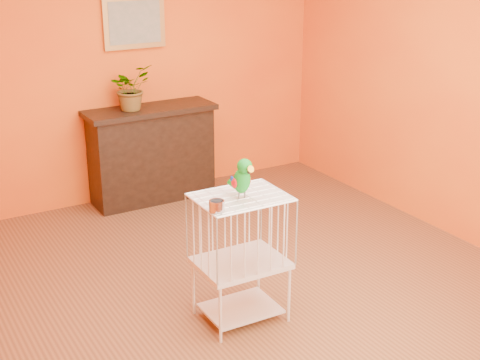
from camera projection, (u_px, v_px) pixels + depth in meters
ground at (254, 283)px, 5.16m from camera, size 4.50×4.50×0.00m
room_shell at (256, 80)px, 4.62m from camera, size 4.50×4.50×4.50m
console_cabinet at (152, 154)px, 6.65m from camera, size 1.28×0.46×0.95m
potted_plant at (131, 93)px, 6.35m from camera, size 0.53×0.55×0.33m
framed_picture at (134, 22)px, 6.36m from camera, size 0.62×0.04×0.50m
birdcage at (241, 257)px, 4.53m from camera, size 0.60×0.47×0.91m
feed_cup at (217, 206)px, 4.13m from camera, size 0.10×0.10×0.07m
parrot at (242, 178)px, 4.31m from camera, size 0.14×0.25×0.28m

